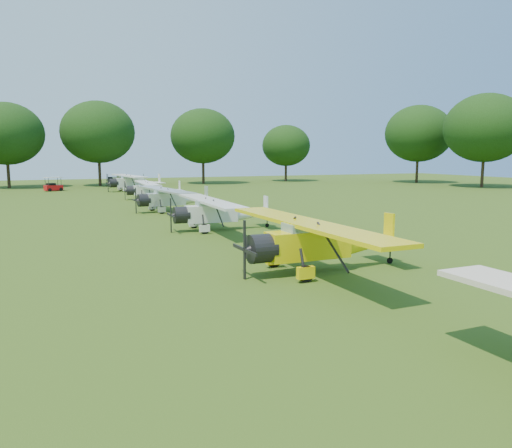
{
  "coord_description": "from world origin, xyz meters",
  "views": [
    {
      "loc": [
        -9.37,
        -23.65,
        4.78
      ],
      "look_at": [
        -0.11,
        -1.29,
        1.4
      ],
      "focal_mm": 35.0,
      "sensor_mm": 36.0,
      "label": 1
    }
  ],
  "objects_px": {
    "aircraft_3": "(219,211)",
    "aircraft_4": "(171,197)",
    "aircraft_6": "(134,181)",
    "aircraft_7": "(125,179)",
    "aircraft_2": "(320,239)",
    "aircraft_5": "(152,188)",
    "golf_cart": "(53,186)"
  },
  "relations": [
    {
      "from": "aircraft_3",
      "to": "aircraft_4",
      "type": "relative_size",
      "value": 1.0
    },
    {
      "from": "aircraft_3",
      "to": "aircraft_6",
      "type": "relative_size",
      "value": 0.92
    },
    {
      "from": "aircraft_6",
      "to": "aircraft_7",
      "type": "xyz_separation_m",
      "value": [
        0.61,
        12.56,
        -0.25
      ]
    },
    {
      "from": "aircraft_3",
      "to": "aircraft_7",
      "type": "height_order",
      "value": "aircraft_3"
    },
    {
      "from": "aircraft_2",
      "to": "aircraft_3",
      "type": "bearing_deg",
      "value": 89.71
    },
    {
      "from": "aircraft_4",
      "to": "aircraft_5",
      "type": "relative_size",
      "value": 1.08
    },
    {
      "from": "aircraft_5",
      "to": "aircraft_6",
      "type": "distance_m",
      "value": 12.67
    },
    {
      "from": "aircraft_2",
      "to": "aircraft_6",
      "type": "bearing_deg",
      "value": 88.47
    },
    {
      "from": "golf_cart",
      "to": "aircraft_6",
      "type": "bearing_deg",
      "value": -45.91
    },
    {
      "from": "aircraft_4",
      "to": "aircraft_7",
      "type": "xyz_separation_m",
      "value": [
        1.38,
        37.66,
        -0.14
      ]
    },
    {
      "from": "aircraft_3",
      "to": "aircraft_7",
      "type": "bearing_deg",
      "value": 89.73
    },
    {
      "from": "aircraft_5",
      "to": "aircraft_6",
      "type": "xyz_separation_m",
      "value": [
        0.03,
        12.66,
        0.19
      ]
    },
    {
      "from": "aircraft_3",
      "to": "golf_cart",
      "type": "relative_size",
      "value": 4.41
    },
    {
      "from": "aircraft_4",
      "to": "aircraft_7",
      "type": "bearing_deg",
      "value": 80.64
    },
    {
      "from": "aircraft_5",
      "to": "golf_cart",
      "type": "height_order",
      "value": "aircraft_5"
    },
    {
      "from": "aircraft_2",
      "to": "aircraft_4",
      "type": "relative_size",
      "value": 1.09
    },
    {
      "from": "aircraft_2",
      "to": "golf_cart",
      "type": "height_order",
      "value": "aircraft_2"
    },
    {
      "from": "aircraft_6",
      "to": "golf_cart",
      "type": "height_order",
      "value": "aircraft_6"
    },
    {
      "from": "aircraft_5",
      "to": "golf_cart",
      "type": "distance_m",
      "value": 19.66
    },
    {
      "from": "aircraft_2",
      "to": "aircraft_6",
      "type": "xyz_separation_m",
      "value": [
        0.1,
        49.02,
        -0.0
      ]
    },
    {
      "from": "aircraft_2",
      "to": "aircraft_4",
      "type": "distance_m",
      "value": 23.93
    },
    {
      "from": "aircraft_6",
      "to": "aircraft_5",
      "type": "bearing_deg",
      "value": -97.42
    },
    {
      "from": "aircraft_7",
      "to": "golf_cart",
      "type": "height_order",
      "value": "aircraft_7"
    },
    {
      "from": "golf_cart",
      "to": "aircraft_5",
      "type": "bearing_deg",
      "value": -82.0
    },
    {
      "from": "aircraft_4",
      "to": "golf_cart",
      "type": "relative_size",
      "value": 4.4
    },
    {
      "from": "aircraft_3",
      "to": "aircraft_4",
      "type": "bearing_deg",
      "value": 92.93
    },
    {
      "from": "aircraft_5",
      "to": "aircraft_7",
      "type": "relative_size",
      "value": 1.05
    },
    {
      "from": "aircraft_6",
      "to": "aircraft_4",
      "type": "bearing_deg",
      "value": -99.05
    },
    {
      "from": "aircraft_5",
      "to": "aircraft_7",
      "type": "xyz_separation_m",
      "value": [
        0.64,
        25.22,
        -0.06
      ]
    },
    {
      "from": "aircraft_4",
      "to": "aircraft_6",
      "type": "distance_m",
      "value": 25.11
    },
    {
      "from": "aircraft_2",
      "to": "aircraft_3",
      "type": "height_order",
      "value": "aircraft_2"
    },
    {
      "from": "aircraft_6",
      "to": "golf_cart",
      "type": "relative_size",
      "value": 4.8
    }
  ]
}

